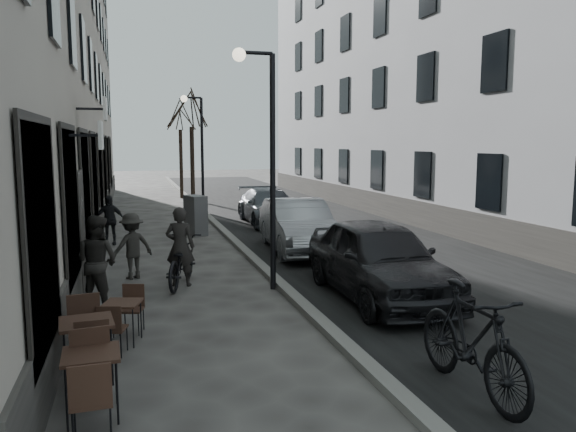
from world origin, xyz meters
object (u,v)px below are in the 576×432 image
bistro_set_c (123,318)px  utility_cabinet (196,215)px  car_near (379,259)px  car_mid (298,226)px  bistro_set_b (87,344)px  bicycle (181,262)px  moped (471,341)px  pedestrian_mid (132,246)px  car_far (269,206)px  bistro_set_a (92,378)px  streetlamp_near (265,143)px  streetlamp_far (198,143)px  tree_near (191,110)px  tree_far (180,116)px  pedestrian_near (97,262)px  pedestrian_far (109,220)px

bistro_set_c → utility_cabinet: 10.57m
car_near → car_mid: (-0.17, 5.19, -0.05)m
bistro_set_b → bicycle: (1.64, 4.78, 0.04)m
bistro_set_c → moped: moped is taller
pedestrian_mid → car_far: pedestrian_mid is taller
bistro_set_a → streetlamp_near: bearing=54.4°
streetlamp_far → utility_cabinet: 4.98m
tree_near → car_far: (2.40, -5.27, -3.98)m
car_near → bistro_set_c: bearing=-164.2°
tree_far → utility_cabinet: tree_far is taller
tree_near → pedestrian_mid: (-2.84, -13.18, -3.89)m
tree_far → moped: 26.99m
bistro_set_b → pedestrian_mid: (0.61, 5.76, 0.27)m
bistro_set_a → car_mid: car_mid is taller
pedestrian_near → bistro_set_b: bearing=124.6°
bistro_set_c → pedestrian_mid: pedestrian_mid is taller
car_mid → car_far: size_ratio=0.98×
tree_far → bistro_set_a: size_ratio=3.60×
tree_near → streetlamp_far: bearing=-91.4°
bicycle → streetlamp_far: bearing=-80.6°
streetlamp_far → pedestrian_far: bearing=-122.3°
moped → streetlamp_far: bearing=93.6°
pedestrian_near → bistro_set_a: bearing=126.0°
pedestrian_mid → pedestrian_far: pedestrian_far is taller
car_near → bistro_set_a: bearing=-143.8°
bistro_set_a → pedestrian_far: bearing=88.2°
tree_near → bistro_set_b: bearing=-100.3°
car_near → moped: bearing=-98.9°
car_far → tree_far: bearing=102.5°
tree_near → tree_far: same height
car_far → car_mid: bearing=-95.0°
bistro_set_b → bicycle: size_ratio=0.83×
tree_far → car_mid: size_ratio=1.23×
bicycle → pedestrian_mid: bearing=-25.4°
pedestrian_far → tree_near: bearing=69.9°
pedestrian_near → pedestrian_far: bearing=-56.1°
tree_far → bistro_set_b: 25.52m
bistro_set_a → car_near: car_near is taller
car_far → pedestrian_mid: bearing=-123.0°
streetlamp_near → utility_cabinet: streetlamp_near is taller
streetlamp_far → tree_near: size_ratio=0.89×
utility_cabinet → pedestrian_mid: pedestrian_mid is taller
streetlamp_far → utility_cabinet: bearing=-98.4°
streetlamp_near → bistro_set_b: streetlamp_near is taller
utility_cabinet → pedestrian_near: bearing=-127.6°
tree_near → bistro_set_c: (-3.02, -17.58, -4.26)m
pedestrian_far → bistro_set_c: bearing=-84.5°
tree_near → bicycle: 14.86m
pedestrian_near → utility_cabinet: bearing=-75.1°
car_far → pedestrian_far: bearing=-151.3°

